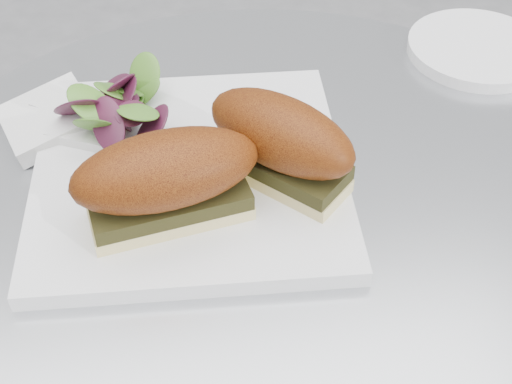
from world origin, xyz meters
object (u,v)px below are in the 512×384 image
(sandwich_right, at_px, (281,141))
(saucer, at_px, (477,49))
(plate, at_px, (190,172))
(sandwich_left, at_px, (167,178))

(sandwich_right, bearing_deg, saucer, 81.01)
(plate, bearing_deg, sandwich_right, -22.79)
(sandwich_left, distance_m, sandwich_right, 0.10)
(saucer, bearing_deg, plate, -156.88)
(sandwich_left, bearing_deg, saucer, 21.58)
(sandwich_left, distance_m, saucer, 0.42)
(saucer, bearing_deg, sandwich_right, -146.12)
(saucer, bearing_deg, sandwich_left, -150.43)
(plate, distance_m, saucer, 0.37)
(plate, height_order, sandwich_left, sandwich_left)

